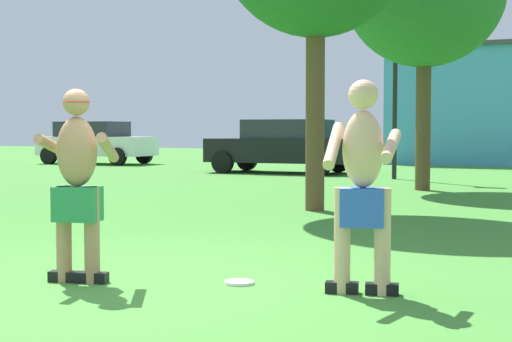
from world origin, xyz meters
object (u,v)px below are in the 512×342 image
Objects in this scene: frisbee at (239,282)px; car_black_near_post at (283,145)px; lamp_post at (395,52)px; player_in_blue at (363,182)px; player_with_cap at (77,177)px; car_white_far_end at (96,142)px.

frisbee is 16.34m from car_black_near_post.
frisbee is at bearing -80.60° from lamp_post.
frisbee is (-1.05, -0.05, -0.87)m from player_in_blue.
player_with_cap is 22.62m from car_white_far_end.
car_black_near_post is 1.00× the size of car_white_far_end.
player_with_cap is at bearing -85.94° from lamp_post.
frisbee is (1.27, 0.51, -0.89)m from player_with_cap.
player_with_cap is 6.59× the size of frisbee.
player_with_cap is 0.38× the size of car_white_far_end.
car_white_far_end is (-14.69, 17.70, 0.81)m from frisbee.
player_in_blue is at bearing -48.27° from car_white_far_end.
car_white_far_end is at bearing 131.73° from player_in_blue.
lamp_post is (-2.29, 13.81, 3.27)m from frisbee.
player_with_cap is 0.38× the size of car_black_near_post.
frisbee is at bearing -177.39° from player_in_blue.
player_in_blue reaches higher than car_white_far_end.
player_in_blue reaches higher than car_black_near_post.
car_black_near_post is 4.66m from lamp_post.
frisbee is 23.02m from car_white_far_end.
car_black_near_post is (-7.06, 15.13, -0.06)m from player_in_blue.
lamp_post reaches higher than car_black_near_post.
car_black_near_post is at bearing 159.84° from lamp_post.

